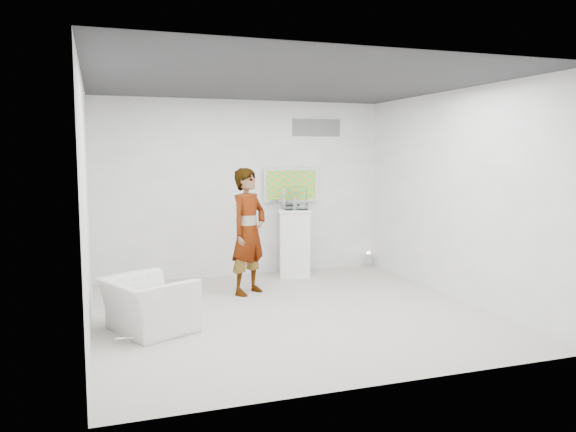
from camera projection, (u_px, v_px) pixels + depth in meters
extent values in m
cube|color=beige|center=(290.00, 312.00, 7.45)|extent=(5.00, 5.00, 0.01)
cube|color=#2D2D30|center=(290.00, 82.00, 7.12)|extent=(5.00, 5.00, 0.01)
cube|color=silver|center=(243.00, 188.00, 9.64)|extent=(5.00, 0.01, 3.00)
cube|color=silver|center=(383.00, 222.00, 4.93)|extent=(5.00, 0.01, 3.00)
cube|color=silver|center=(86.00, 205.00, 6.48)|extent=(0.01, 5.00, 3.00)
cube|color=silver|center=(454.00, 195.00, 8.08)|extent=(0.01, 5.00, 3.00)
cube|color=silver|center=(291.00, 185.00, 9.86)|extent=(1.00, 0.08, 0.60)
cube|color=slate|center=(316.00, 128.00, 9.94)|extent=(0.90, 0.02, 0.30)
imported|color=silver|center=(248.00, 231.00, 8.35)|extent=(0.82, 0.77, 1.88)
imported|color=silver|center=(148.00, 305.00, 6.62)|extent=(1.20, 1.26, 0.64)
cube|color=white|center=(295.00, 243.00, 9.62)|extent=(0.70, 0.70, 1.15)
cylinder|color=silver|center=(368.00, 260.00, 10.39)|extent=(0.21, 0.21, 0.28)
cube|color=white|center=(295.00, 198.00, 9.54)|extent=(0.43, 0.43, 0.38)
cube|color=white|center=(295.00, 204.00, 9.55)|extent=(0.10, 0.15, 0.19)
cube|color=white|center=(251.00, 180.00, 8.56)|extent=(0.12, 0.13, 0.04)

